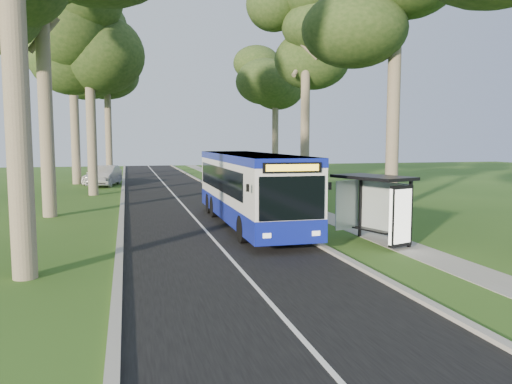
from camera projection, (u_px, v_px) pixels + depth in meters
The scene contains 17 objects.
ground at pixel (299, 236), 20.13m from camera, with size 120.00×120.00×0.00m, color #2A5019.
road at pixel (185, 207), 28.88m from camera, with size 7.00×100.00×0.02m, color black.
kerb_east at pixel (243, 204), 29.75m from camera, with size 0.25×100.00×0.12m, color #9E9B93.
kerb_west at pixel (122, 208), 28.00m from camera, with size 0.25×100.00×0.12m, color #9E9B93.
centre_line at pixel (185, 207), 28.88m from camera, with size 0.12×100.00×0.01m, color white.
footpath at pixel (291, 203), 30.50m from camera, with size 1.50×100.00×0.02m, color gray.
bus at pixel (249, 189), 22.38m from camera, with size 2.64×12.25×3.24m.
bus_stop_sign at pixel (308, 191), 21.57m from camera, with size 0.09×0.38×2.69m.
bus_shelter at pixel (382, 197), 18.04m from camera, with size 2.44×3.31×2.54m.
litter_bin at pixel (264, 202), 27.16m from camera, with size 0.58×0.58×1.02m.
car_white at pixel (99, 175), 44.35m from camera, with size 1.87×4.65×1.59m, color white.
car_silver at pixel (105, 176), 42.29m from camera, with size 1.83×5.23×1.72m, color #9A9DA1.
tree_west_c at pixel (88, 34), 34.08m from camera, with size 5.20×5.20×14.94m.
tree_west_d at pixel (71, 19), 42.88m from camera, with size 5.20×5.20×19.27m.
tree_west_e at pixel (106, 57), 53.29m from camera, with size 5.20×5.20×17.18m.
tree_east_c at pixel (306, 29), 37.90m from camera, with size 5.20×5.20×16.65m.
tree_east_d at pixel (275, 76), 49.96m from camera, with size 5.20×5.20×13.90m.
Camera 1 is at (-6.69, -18.76, 3.81)m, focal length 35.00 mm.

